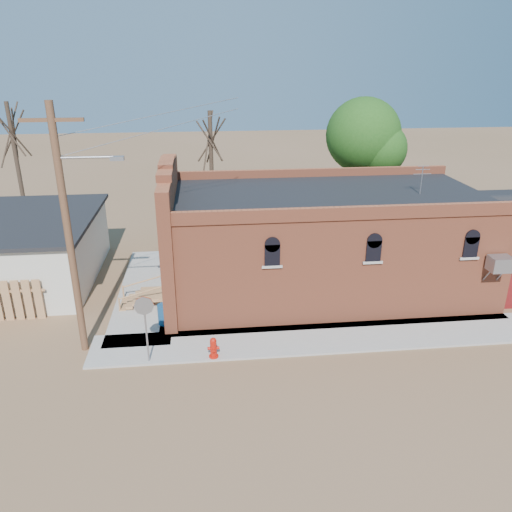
{
  "coord_description": "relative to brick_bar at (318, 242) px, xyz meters",
  "views": [
    {
      "loc": [
        -3.53,
        -15.58,
        10.25
      ],
      "look_at": [
        -1.41,
        3.92,
        2.4
      ],
      "focal_mm": 35.0,
      "sensor_mm": 36.0,
      "label": 1
    }
  ],
  "objects": [
    {
      "name": "ground",
      "position": [
        -1.64,
        -5.49,
        -2.34
      ],
      "size": [
        120.0,
        120.0,
        0.0
      ],
      "primitive_type": "plane",
      "color": "brown",
      "rests_on": "ground"
    },
    {
      "name": "sidewalk_south",
      "position": [
        -0.14,
        -4.59,
        -2.3
      ],
      "size": [
        19.0,
        2.2,
        0.08
      ],
      "primitive_type": "cube",
      "color": "#9E9991",
      "rests_on": "ground"
    },
    {
      "name": "sidewalk_west",
      "position": [
        -7.94,
        0.51,
        -2.3
      ],
      "size": [
        2.6,
        10.0,
        0.08
      ],
      "primitive_type": "cube",
      "color": "#9E9991",
      "rests_on": "ground"
    },
    {
      "name": "brick_bar",
      "position": [
        0.0,
        0.0,
        0.0
      ],
      "size": [
        16.4,
        7.97,
        6.3
      ],
      "color": "#BB5939",
      "rests_on": "ground"
    },
    {
      "name": "utility_pole",
      "position": [
        -9.79,
        -4.29,
        2.43
      ],
      "size": [
        3.12,
        0.26,
        9.0
      ],
      "color": "#513120",
      "rests_on": "ground"
    },
    {
      "name": "tree_bare_near",
      "position": [
        -4.64,
        7.51,
        3.62
      ],
      "size": [
        2.8,
        2.8,
        7.65
      ],
      "color": "#413025",
      "rests_on": "ground"
    },
    {
      "name": "tree_bare_far",
      "position": [
        -15.64,
        8.51,
        4.02
      ],
      "size": [
        2.8,
        2.8,
        8.16
      ],
      "color": "#413025",
      "rests_on": "ground"
    },
    {
      "name": "tree_leafy",
      "position": [
        4.36,
        8.01,
        3.59
      ],
      "size": [
        4.4,
        4.4,
        8.15
      ],
      "color": "#413025",
      "rests_on": "ground"
    },
    {
      "name": "fire_hydrant",
      "position": [
        -5.03,
        -5.5,
        -1.87
      ],
      "size": [
        0.44,
        0.4,
        0.79
      ],
      "rotation": [
        0.0,
        0.0,
        0.06
      ],
      "color": "red",
      "rests_on": "sidewalk_south"
    },
    {
      "name": "stop_sign",
      "position": [
        -7.36,
        -5.49,
        -0.28
      ],
      "size": [
        0.7,
        0.13,
        2.57
      ],
      "rotation": [
        0.0,
        0.0,
        -0.32
      ],
      "color": "gray",
      "rests_on": "sidewalk_south"
    },
    {
      "name": "trash_barrel",
      "position": [
        -6.94,
        -2.8,
        -1.84
      ],
      "size": [
        0.57,
        0.57,
        0.84
      ],
      "primitive_type": "cylinder",
      "rotation": [
        0.0,
        0.0,
        0.04
      ],
      "color": "navy",
      "rests_on": "sidewalk_west"
    }
  ]
}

